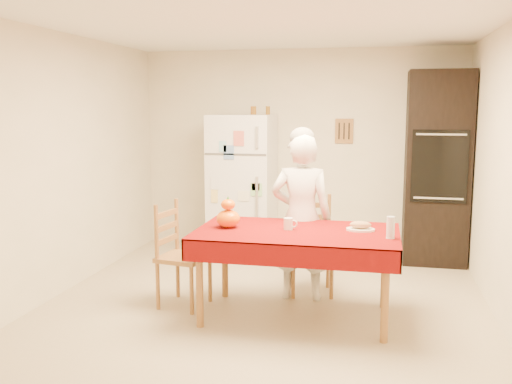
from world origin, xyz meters
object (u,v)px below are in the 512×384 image
(seated_woman, at_px, (301,217))
(wine_glass, at_px, (391,227))
(coffee_mug, at_px, (288,224))
(dining_table, at_px, (297,239))
(chair_left, at_px, (178,251))
(pumpkin_lower, at_px, (228,219))
(bread_plate, at_px, (360,230))
(chair_far, at_px, (311,241))
(oven_cabinet, at_px, (437,168))
(refrigerator, at_px, (242,184))

(seated_woman, height_order, wine_glass, seated_woman)
(coffee_mug, bearing_deg, dining_table, -19.58)
(chair_left, distance_m, pumpkin_lower, 0.60)
(bread_plate, bearing_deg, seated_woman, 145.33)
(seated_woman, bearing_deg, pumpkin_lower, 38.11)
(seated_woman, bearing_deg, chair_far, -110.19)
(pumpkin_lower, relative_size, wine_glass, 1.17)
(pumpkin_lower, relative_size, bread_plate, 0.86)
(seated_woman, relative_size, pumpkin_lower, 7.53)
(wine_glass, bearing_deg, chair_left, 173.76)
(coffee_mug, xyz_separation_m, pumpkin_lower, (-0.52, -0.02, 0.03))
(oven_cabinet, xyz_separation_m, bread_plate, (-0.78, -1.99, -0.33))
(seated_woman, relative_size, bread_plate, 6.49)
(wine_glass, bearing_deg, coffee_mug, 169.97)
(chair_far, relative_size, seated_woman, 0.61)
(pumpkin_lower, bearing_deg, oven_cabinet, 47.79)
(wine_glass, bearing_deg, bread_plate, 135.54)
(dining_table, height_order, bread_plate, bread_plate)
(chair_far, distance_m, seated_woman, 0.36)
(dining_table, xyz_separation_m, coffee_mug, (-0.08, 0.03, 0.12))
(refrigerator, xyz_separation_m, oven_cabinet, (2.28, 0.05, 0.25))
(dining_table, relative_size, pumpkin_lower, 8.22)
(oven_cabinet, height_order, chair_left, oven_cabinet)
(seated_woman, bearing_deg, dining_table, 90.51)
(chair_far, xyz_separation_m, bread_plate, (0.49, -0.61, 0.26))
(dining_table, bearing_deg, seated_woman, 93.52)
(refrigerator, distance_m, pumpkin_lower, 2.09)
(wine_glass, height_order, bread_plate, wine_glass)
(seated_woman, bearing_deg, refrigerator, -61.90)
(oven_cabinet, relative_size, wine_glass, 12.50)
(seated_woman, height_order, bread_plate, seated_woman)
(oven_cabinet, bearing_deg, bread_plate, -111.42)
(wine_glass, bearing_deg, dining_table, 170.97)
(dining_table, distance_m, coffee_mug, 0.14)
(coffee_mug, height_order, bread_plate, coffee_mug)
(refrigerator, xyz_separation_m, seated_woman, (0.94, -1.56, -0.07))
(dining_table, distance_m, chair_far, 0.75)
(refrigerator, bearing_deg, pumpkin_lower, -79.77)
(coffee_mug, height_order, pumpkin_lower, pumpkin_lower)
(oven_cabinet, bearing_deg, refrigerator, -178.82)
(coffee_mug, bearing_deg, chair_left, 176.95)
(refrigerator, height_order, wine_glass, refrigerator)
(dining_table, relative_size, chair_left, 1.79)
(refrigerator, relative_size, wine_glass, 9.66)
(chair_far, bearing_deg, refrigerator, 116.31)
(oven_cabinet, height_order, pumpkin_lower, oven_cabinet)
(oven_cabinet, xyz_separation_m, coffee_mug, (-1.38, -2.08, -0.29))
(dining_table, height_order, chair_far, chair_far)
(refrigerator, distance_m, coffee_mug, 2.22)
(chair_left, bearing_deg, refrigerator, 5.66)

